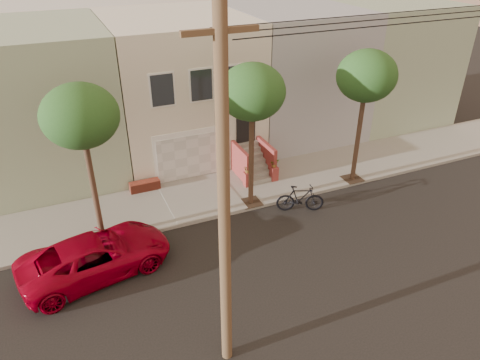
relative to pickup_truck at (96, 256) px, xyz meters
name	(u,v)px	position (x,y,z in m)	size (l,w,h in m)	color
ground	(270,263)	(5.93, -2.03, -0.74)	(90.00, 90.00, 0.00)	black
sidewalk	(218,193)	(5.93, 3.32, -0.66)	(40.00, 3.70, 0.15)	gray
house_row	(178,84)	(5.93, 9.16, 2.91)	(33.10, 11.70, 7.00)	beige
tree_left	(80,117)	(0.43, 1.87, 4.52)	(2.70, 2.57, 6.30)	#2D2116
tree_mid	(252,93)	(6.93, 1.87, 4.52)	(2.70, 2.57, 6.30)	#2D2116
tree_right	(367,77)	(12.43, 1.87, 4.52)	(2.70, 2.57, 6.30)	#2D2116
pickup_truck	(96,256)	(0.00, 0.00, 0.00)	(2.45, 5.31, 1.48)	#960017
motorcycle	(300,198)	(8.74, 0.63, -0.11)	(0.59, 2.08, 1.25)	black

